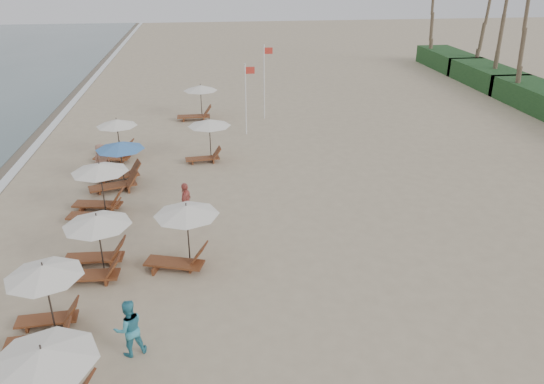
{
  "coord_description": "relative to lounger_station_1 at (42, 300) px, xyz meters",
  "views": [
    {
      "loc": [
        -1.44,
        -11.92,
        9.85
      ],
      "look_at": [
        1.0,
        7.02,
        1.3
      ],
      "focal_mm": 34.74,
      "sensor_mm": 36.0,
      "label": 1
    }
  ],
  "objects": [
    {
      "name": "ground",
      "position": [
        6.18,
        -0.77,
        -1.23
      ],
      "size": [
        160.0,
        160.0,
        0.0
      ],
      "primitive_type": "plane",
      "color": "tan",
      "rests_on": "ground"
    },
    {
      "name": "lounger_station_1",
      "position": [
        0.0,
        0.0,
        0.0
      ],
      "size": [
        2.35,
        2.11,
        2.34
      ],
      "color": "brown",
      "rests_on": "ground"
    },
    {
      "name": "lounger_station_2",
      "position": [
        0.76,
        3.22,
        -0.17
      ],
      "size": [
        2.64,
        2.26,
        2.17
      ],
      "color": "brown",
      "rests_on": "ground"
    },
    {
      "name": "lounger_station_3",
      "position": [
        0.13,
        7.65,
        -0.11
      ],
      "size": [
        2.7,
        2.29,
        2.31
      ],
      "color": "brown",
      "rests_on": "ground"
    },
    {
      "name": "lounger_station_4",
      "position": [
        0.48,
        10.73,
        -0.21
      ],
      "size": [
        2.74,
        2.57,
        2.18
      ],
      "color": "brown",
      "rests_on": "ground"
    },
    {
      "name": "lounger_station_5",
      "position": [
        -0.13,
        14.55,
        -0.15
      ],
      "size": [
        2.48,
        2.12,
        2.16
      ],
      "color": "brown",
      "rests_on": "ground"
    },
    {
      "name": "inland_station_0",
      "position": [
        3.68,
        3.3,
        0.12
      ],
      "size": [
        2.77,
        2.24,
        2.22
      ],
      "color": "brown",
      "rests_on": "ground"
    },
    {
      "name": "inland_station_1",
      "position": [
        4.72,
        13.59,
        0.25
      ],
      "size": [
        2.54,
        2.24,
        2.22
      ],
      "color": "brown",
      "rests_on": "ground"
    },
    {
      "name": "inland_station_2",
      "position": [
        4.19,
        21.51,
        0.06
      ],
      "size": [
        2.81,
        2.24,
        2.22
      ],
      "color": "brown",
      "rests_on": "ground"
    },
    {
      "name": "beachgoer_mid_a",
      "position": [
        2.41,
        -1.02,
        -0.39
      ],
      "size": [
        0.98,
        0.88,
        1.67
      ],
      "primitive_type": "imported",
      "rotation": [
        0.0,
        0.0,
        3.51
      ],
      "color": "teal",
      "rests_on": "ground"
    },
    {
      "name": "beachgoer_far_a",
      "position": [
        3.75,
        6.72,
        -0.39
      ],
      "size": [
        0.66,
        1.06,
        1.68
      ],
      "primitive_type": "imported",
      "rotation": [
        0.0,
        0.0,
        4.44
      ],
      "color": "#BD554B",
      "rests_on": "ground"
    },
    {
      "name": "beachgoer_far_b",
      "position": [
        -0.32,
        11.68,
        -0.33
      ],
      "size": [
        1.03,
        1.02,
        1.8
      ],
      "primitive_type": "imported",
      "rotation": [
        0.0,
        0.0,
        0.78
      ],
      "color": "#A06D57",
      "rests_on": "ground"
    },
    {
      "name": "flag_pole_near",
      "position": [
        7.15,
        17.9,
        1.14
      ],
      "size": [
        0.6,
        0.08,
        4.25
      ],
      "color": "silver",
      "rests_on": "ground"
    },
    {
      "name": "flag_pole_far",
      "position": [
        8.63,
        21.2,
        1.43
      ],
      "size": [
        0.6,
        0.08,
        4.81
      ],
      "color": "silver",
      "rests_on": "ground"
    }
  ]
}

